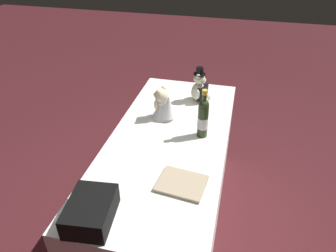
{
  "coord_description": "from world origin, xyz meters",
  "views": [
    {
      "loc": [
        -1.65,
        -0.4,
        2.0
      ],
      "look_at": [
        0.0,
        0.0,
        0.88
      ],
      "focal_mm": 34.2,
      "sensor_mm": 36.0,
      "label": 1
    }
  ],
  "objects_px": {
    "champagne_bottle": "(203,117)",
    "signing_pen": "(161,95)",
    "guestbook": "(182,183)",
    "gift_case_black": "(91,211)",
    "teddy_bear_bride": "(164,105)",
    "teddy_bear_groom": "(200,89)"
  },
  "relations": [
    {
      "from": "champagne_bottle",
      "to": "signing_pen",
      "type": "bearing_deg",
      "value": 40.49
    },
    {
      "from": "teddy_bear_bride",
      "to": "guestbook",
      "type": "relative_size",
      "value": 0.92
    },
    {
      "from": "teddy_bear_groom",
      "to": "signing_pen",
      "type": "xyz_separation_m",
      "value": [
        -0.0,
        0.31,
        -0.09
      ]
    },
    {
      "from": "teddy_bear_groom",
      "to": "signing_pen",
      "type": "relative_size",
      "value": 1.93
    },
    {
      "from": "signing_pen",
      "to": "gift_case_black",
      "type": "bearing_deg",
      "value": 179.89
    },
    {
      "from": "signing_pen",
      "to": "guestbook",
      "type": "relative_size",
      "value": 0.56
    },
    {
      "from": "teddy_bear_groom",
      "to": "signing_pen",
      "type": "height_order",
      "value": "teddy_bear_groom"
    },
    {
      "from": "champagne_bottle",
      "to": "signing_pen",
      "type": "height_order",
      "value": "champagne_bottle"
    },
    {
      "from": "teddy_bear_groom",
      "to": "gift_case_black",
      "type": "height_order",
      "value": "teddy_bear_groom"
    },
    {
      "from": "champagne_bottle",
      "to": "signing_pen",
      "type": "relative_size",
      "value": 2.38
    },
    {
      "from": "teddy_bear_bride",
      "to": "guestbook",
      "type": "distance_m",
      "value": 0.7
    },
    {
      "from": "signing_pen",
      "to": "guestbook",
      "type": "height_order",
      "value": "guestbook"
    },
    {
      "from": "signing_pen",
      "to": "gift_case_black",
      "type": "relative_size",
      "value": 0.48
    },
    {
      "from": "guestbook",
      "to": "gift_case_black",
      "type": "bearing_deg",
      "value": 138.49
    },
    {
      "from": "signing_pen",
      "to": "teddy_bear_bride",
      "type": "bearing_deg",
      "value": -162.12
    },
    {
      "from": "champagne_bottle",
      "to": "guestbook",
      "type": "distance_m",
      "value": 0.51
    },
    {
      "from": "teddy_bear_bride",
      "to": "gift_case_black",
      "type": "bearing_deg",
      "value": 173.83
    },
    {
      "from": "gift_case_black",
      "to": "teddy_bear_bride",
      "type": "bearing_deg",
      "value": -6.17
    },
    {
      "from": "signing_pen",
      "to": "champagne_bottle",
      "type": "bearing_deg",
      "value": -139.51
    },
    {
      "from": "gift_case_black",
      "to": "guestbook",
      "type": "xyz_separation_m",
      "value": [
        0.33,
        -0.37,
        -0.05
      ]
    },
    {
      "from": "champagne_bottle",
      "to": "signing_pen",
      "type": "distance_m",
      "value": 0.64
    },
    {
      "from": "teddy_bear_groom",
      "to": "champagne_bottle",
      "type": "bearing_deg",
      "value": -169.05
    }
  ]
}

